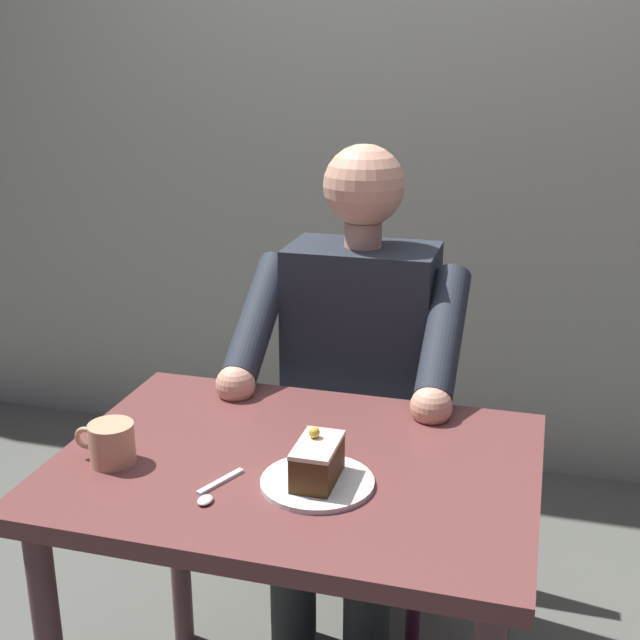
{
  "coord_description": "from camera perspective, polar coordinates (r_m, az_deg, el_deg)",
  "views": [
    {
      "loc": [
        -0.42,
        1.35,
        1.47
      ],
      "look_at": [
        -0.02,
        -0.1,
        0.97
      ],
      "focal_mm": 46.71,
      "sensor_mm": 36.0,
      "label": 1
    }
  ],
  "objects": [
    {
      "name": "dessert_spoon",
      "position": [
        1.51,
        -7.38,
        -11.56
      ],
      "size": [
        0.05,
        0.14,
        0.01
      ],
      "color": "silver",
      "rests_on": "dining_table"
    },
    {
      "name": "coffee_cup",
      "position": [
        1.62,
        -14.12,
        -8.14
      ],
      "size": [
        0.12,
        0.09,
        0.08
      ],
      "color": "tan",
      "rests_on": "dining_table"
    },
    {
      "name": "chair",
      "position": [
        2.26,
        3.29,
        -6.86
      ],
      "size": [
        0.42,
        0.42,
        0.91
      ],
      "color": "#54263E",
      "rests_on": "ground"
    },
    {
      "name": "seated_person",
      "position": [
        2.05,
        2.31,
        -5.14
      ],
      "size": [
        0.53,
        0.58,
        1.25
      ],
      "color": "#252C35",
      "rests_on": "ground"
    },
    {
      "name": "dining_table",
      "position": [
        1.66,
        -1.62,
        -12.69
      ],
      "size": [
        0.91,
        0.67,
        0.72
      ],
      "color": "brown",
      "rests_on": "ground"
    },
    {
      "name": "cake_slice",
      "position": [
        1.5,
        -0.19,
        -9.64
      ],
      "size": [
        0.07,
        0.13,
        0.09
      ],
      "color": "#4A2B13",
      "rests_on": "dessert_plate"
    },
    {
      "name": "dessert_plate",
      "position": [
        1.52,
        -0.18,
        -11.06
      ],
      "size": [
        0.21,
        0.21,
        0.01
      ],
      "primitive_type": "cylinder",
      "color": "white",
      "rests_on": "dining_table"
    },
    {
      "name": "cafe_rear_panel",
      "position": [
        2.89,
        7.54,
        18.89
      ],
      "size": [
        6.4,
        0.12,
        3.0
      ],
      "primitive_type": "cube",
      "color": "#A3A896",
      "rests_on": "ground"
    }
  ]
}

